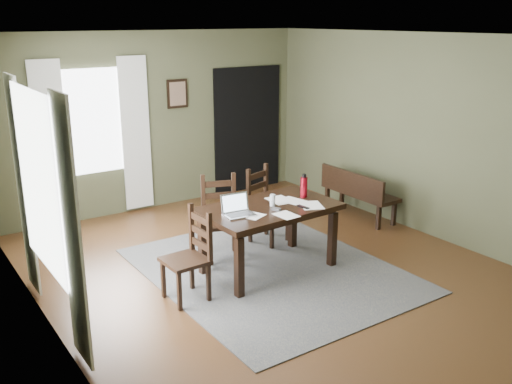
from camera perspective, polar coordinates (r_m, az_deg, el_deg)
ground at (r=6.84m, az=1.43°, el=-7.88°), size 5.00×6.00×0.01m
room_shell at (r=6.29m, az=1.55°, el=7.22°), size 5.02×6.02×2.71m
rug at (r=6.83m, az=1.43°, el=-7.80°), size 2.60×3.20×0.01m
dining_table at (r=6.60m, az=1.28°, el=-2.21°), size 1.61×1.01×0.79m
chair_end at (r=6.04m, az=-6.67°, el=-6.43°), size 0.45×0.45×0.98m
chair_back_left at (r=7.03m, az=-3.50°, el=-2.69°), size 0.58×0.58×1.03m
chair_back_right at (r=7.53m, az=0.99°, el=-1.41°), size 0.55×0.55×1.00m
bench at (r=8.57m, az=10.06°, el=0.20°), size 0.41×1.28×0.72m
laptop at (r=6.28m, az=-1.89°, el=-1.74°), size 0.35×0.29×0.22m
computer_mouse at (r=6.41m, az=2.05°, el=-1.74°), size 0.08×0.11×0.03m
tv_remote at (r=6.53m, az=4.75°, el=-1.51°), size 0.06×0.16×0.02m
drinking_glass at (r=6.55m, az=1.67°, el=-0.82°), size 0.07×0.07×0.14m
water_bottle at (r=6.89m, az=4.81°, el=0.55°), size 0.10×0.10×0.29m
paper_a at (r=6.27m, az=-0.58°, el=-2.32°), size 0.32×0.35×0.00m
paper_b at (r=6.62m, az=5.55°, el=-1.34°), size 0.35×0.38×0.00m
paper_c at (r=6.78m, az=2.41°, el=-0.81°), size 0.26×0.34×0.00m
paper_d at (r=6.77m, az=3.64°, el=-0.86°), size 0.28×0.33×0.00m
paper_e at (r=6.27m, az=3.05°, el=-2.33°), size 0.22×0.28×0.00m
window_left at (r=5.54m, az=-20.99°, el=0.95°), size 0.01×1.30×1.70m
window_back at (r=8.54m, az=-15.97°, el=6.78°), size 1.00×0.01×1.50m
curtain_left_near at (r=4.86m, az=-17.97°, el=-4.03°), size 0.03×0.48×2.30m
curtain_left_far at (r=6.38m, az=-22.29°, el=0.51°), size 0.03×0.48×2.30m
curtain_back_left at (r=8.38m, az=-19.77°, el=4.51°), size 0.44×0.03×2.30m
curtain_back_right at (r=8.76m, az=-11.93°, el=5.66°), size 0.44×0.03×2.30m
framed_picture at (r=9.00m, az=-7.87°, el=9.71°), size 0.34×0.03×0.44m
doorway_back at (r=9.75m, az=-0.85°, el=6.27°), size 1.30×0.03×2.10m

